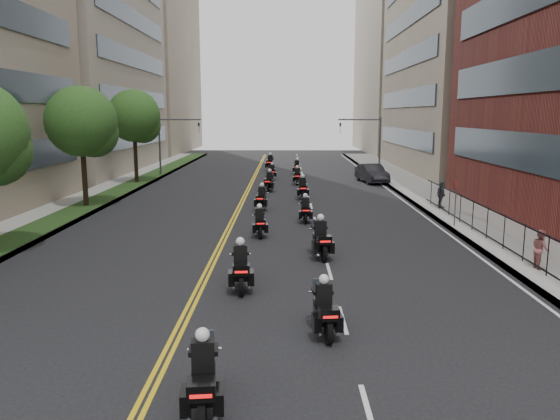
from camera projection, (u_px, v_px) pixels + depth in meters
The scene contains 28 objects.
ground at pixel (211, 411), 11.08m from camera, with size 160.00×160.00×0.00m, color black.
sidewalk_right at pixel (446, 205), 35.56m from camera, with size 4.00×90.00×0.15m, color gray.
sidewalk_left at pixel (80, 204), 35.79m from camera, with size 4.00×90.00×0.15m, color gray.
grass_strip at pixel (92, 203), 35.77m from camera, with size 2.00×90.00×0.04m, color #1C3613.
building_right_tan at pixel (481, 23), 55.51m from camera, with size 15.11×28.00×30.00m.
building_right_far at pixel (413, 68), 85.40m from camera, with size 15.00×28.00×26.00m, color gray.
building_left_mid at pixel (56, 4), 55.58m from camera, with size 16.11×28.00×34.00m.
building_left_far at pixel (136, 68), 85.82m from camera, with size 16.00×28.00×26.00m, color gray.
iron_fence at pixel (514, 237), 22.63m from camera, with size 0.05×28.00×1.50m.
street_trees at pixel (46, 130), 28.61m from camera, with size 4.40×38.40×7.98m.
traffic_signal_right at pixel (370, 138), 51.69m from camera, with size 4.09×0.20×5.60m.
traffic_signal_left at pixel (169, 138), 51.88m from camera, with size 4.09×0.20×5.60m.
motorcycle_0 at pixel (203, 380), 10.93m from camera, with size 0.67×2.36×1.74m.
motorcycle_1 at pixel (324, 311), 14.88m from camera, with size 0.62×2.23×1.65m.
motorcycle_2 at pixel (241, 269), 18.67m from camera, with size 0.68×2.43×1.79m.
motorcycle_3 at pixel (321, 240), 22.83m from camera, with size 0.71×2.47×1.82m.
motorcycle_4 at pixel (260, 223), 26.81m from camera, with size 0.60×2.17×1.60m.
motorcycle_5 at pixel (305, 211), 30.32m from camera, with size 0.50×2.16×1.59m.
motorcycle_6 at pixel (262, 199), 34.12m from camera, with size 0.61×2.30×1.69m.
motorcycle_7 at pixel (303, 189), 38.49m from camera, with size 0.55×2.38×1.76m.
motorcycle_8 at pixel (269, 182), 42.25m from camera, with size 0.72×2.37×1.75m.
motorcycle_9 at pixel (297, 177), 46.37m from camera, with size 0.51×2.20×1.62m.
motorcycle_10 at pixel (272, 173), 50.08m from camera, with size 0.52×2.08×1.54m.
motorcycle_11 at pixel (297, 168), 54.29m from camera, with size 0.57×2.17×1.60m.
motorcycle_12 at pixel (270, 163), 57.86m from camera, with size 0.69×2.55×1.88m.
parked_sedan at pixel (372, 173), 47.69m from camera, with size 1.70×4.87×1.61m, color black.
pedestrian_b at pixel (540, 249), 20.67m from camera, with size 0.73×0.57×1.49m, color #965552.
pedestrian_c at pixel (441, 195), 33.88m from camera, with size 0.99×0.41×1.69m, color #44454C.
Camera 1 is at (1.51, -10.18, 5.96)m, focal length 35.00 mm.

